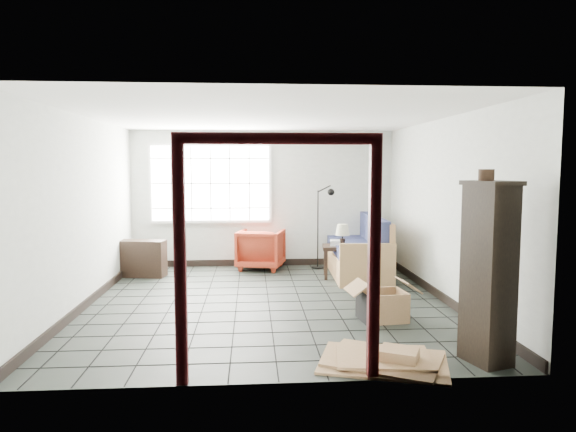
{
  "coord_description": "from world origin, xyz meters",
  "views": [
    {
      "loc": [
        -0.23,
        -7.12,
        1.91
      ],
      "look_at": [
        0.3,
        0.3,
        1.2
      ],
      "focal_mm": 32.0,
      "sensor_mm": 36.0,
      "label": 1
    }
  ],
  "objects": [
    {
      "name": "tall_shelf",
      "position": [
        2.05,
        -2.4,
        0.9
      ],
      "size": [
        0.5,
        0.57,
        1.78
      ],
      "rotation": [
        0.0,
        0.0,
        0.29
      ],
      "color": "black",
      "rests_on": "ground"
    },
    {
      "name": "floor_lamp",
      "position": [
        1.13,
        2.37,
        0.84
      ],
      "size": [
        0.45,
        0.28,
        1.57
      ],
      "rotation": [
        0.0,
        0.0,
        0.18
      ],
      "color": "black",
      "rests_on": "ground"
    },
    {
      "name": "table_lamp",
      "position": [
        1.32,
        1.46,
        0.82
      ],
      "size": [
        0.26,
        0.26,
        0.38
      ],
      "rotation": [
        0.0,
        0.0,
        -0.08
      ],
      "color": "black",
      "rests_on": "side_table"
    },
    {
      "name": "projector",
      "position": [
        1.25,
        1.55,
        0.61
      ],
      "size": [
        0.28,
        0.23,
        0.09
      ],
      "rotation": [
        0.0,
        0.0,
        -0.13
      ],
      "color": "silver",
      "rests_on": "side_table"
    },
    {
      "name": "window_panel",
      "position": [
        -1.0,
        2.7,
        1.6
      ],
      "size": [
        2.32,
        0.08,
        1.52
      ],
      "color": "silver",
      "rests_on": "ground"
    },
    {
      "name": "side_table",
      "position": [
        1.25,
        1.54,
        0.46
      ],
      "size": [
        0.56,
        0.56,
        0.56
      ],
      "rotation": [
        0.0,
        0.0,
        -0.11
      ],
      "color": "black",
      "rests_on": "ground"
    },
    {
      "name": "pot",
      "position": [
        1.98,
        -2.43,
        1.83
      ],
      "size": [
        0.18,
        0.18,
        0.11
      ],
      "rotation": [
        0.0,
        0.0,
        -0.23
      ],
      "color": "black",
      "rests_on": "tall_shelf"
    },
    {
      "name": "cardboard_pile",
      "position": [
        1.06,
        -2.37,
        0.05
      ],
      "size": [
        1.41,
        1.2,
        0.18
      ],
      "rotation": [
        0.0,
        0.0,
        -0.35
      ],
      "color": "olive",
      "rests_on": "ground"
    },
    {
      "name": "armchair",
      "position": [
        -0.06,
        2.4,
        0.41
      ],
      "size": [
        0.96,
        0.92,
        0.82
      ],
      "primitive_type": "imported",
      "rotation": [
        0.0,
        0.0,
        2.89
      ],
      "color": "maroon",
      "rests_on": "ground"
    },
    {
      "name": "room_shell",
      "position": [
        0.0,
        0.03,
        1.68
      ],
      "size": [
        5.02,
        5.52,
        2.61
      ],
      "color": "#AFB4AD",
      "rests_on": "ground"
    },
    {
      "name": "futon_sofa",
      "position": [
        1.71,
        1.88,
        0.38
      ],
      "size": [
        0.98,
        2.39,
        1.04
      ],
      "rotation": [
        0.0,
        0.0,
        -0.04
      ],
      "color": "#A07848",
      "rests_on": "ground"
    },
    {
      "name": "ground",
      "position": [
        0.0,
        0.0,
        0.0
      ],
      "size": [
        5.5,
        5.5,
        0.0
      ],
      "primitive_type": "plane",
      "color": "black",
      "rests_on": "ground"
    },
    {
      "name": "doorway_trim",
      "position": [
        0.0,
        -2.7,
        1.38
      ],
      "size": [
        1.8,
        0.08,
        2.2
      ],
      "color": "#340B0E",
      "rests_on": "ground"
    },
    {
      "name": "open_box",
      "position": [
        1.39,
        -0.95,
        0.18
      ],
      "size": [
        0.93,
        0.53,
        0.5
      ],
      "rotation": [
        0.0,
        0.0,
        0.11
      ],
      "color": "olive",
      "rests_on": "ground"
    },
    {
      "name": "console_shelf",
      "position": [
        -2.15,
        1.87,
        0.32
      ],
      "size": [
        0.86,
        0.46,
        0.64
      ],
      "rotation": [
        0.0,
        0.0,
        -0.17
      ],
      "color": "black",
      "rests_on": "ground"
    }
  ]
}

